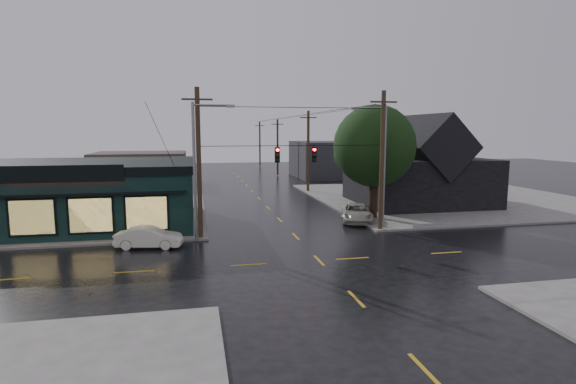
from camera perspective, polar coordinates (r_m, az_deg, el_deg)
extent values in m
plane|color=black|center=(25.87, 3.96, -8.67)|extent=(160.00, 160.00, 0.00)
cube|color=#5F5C59|center=(46.37, -28.21, -2.13)|extent=(28.00, 28.00, 0.15)
cube|color=#5F5C59|center=(51.90, 19.41, -0.67)|extent=(28.00, 28.00, 0.15)
cube|color=black|center=(38.10, -24.14, -0.54)|extent=(16.00, 12.00, 4.20)
cube|color=black|center=(37.85, -24.34, 3.06)|extent=(16.30, 12.30, 0.60)
cube|color=#FF1E14|center=(31.94, -26.67, 2.07)|extent=(7.00, 0.16, 0.90)
cube|color=black|center=(46.57, 16.17, 1.42)|extent=(12.00, 11.00, 4.50)
cylinder|color=black|center=(37.93, 10.79, 0.14)|extent=(0.70, 0.70, 4.42)
sphere|color=black|center=(37.63, 10.93, 5.77)|extent=(6.75, 6.75, 6.75)
cylinder|color=black|center=(31.12, 0.81, 5.91)|extent=(13.00, 0.04, 0.04)
cube|color=#332825|center=(64.47, -18.21, 2.85)|extent=(12.00, 10.00, 4.40)
cube|color=#28292E|center=(72.67, 6.51, 4.18)|extent=(14.00, 12.00, 5.60)
imported|color=silver|center=(29.64, -17.24, -5.52)|extent=(4.28, 2.10, 1.35)
imported|color=#ACAB9E|center=(36.82, 8.73, -2.64)|extent=(3.75, 5.57, 1.42)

